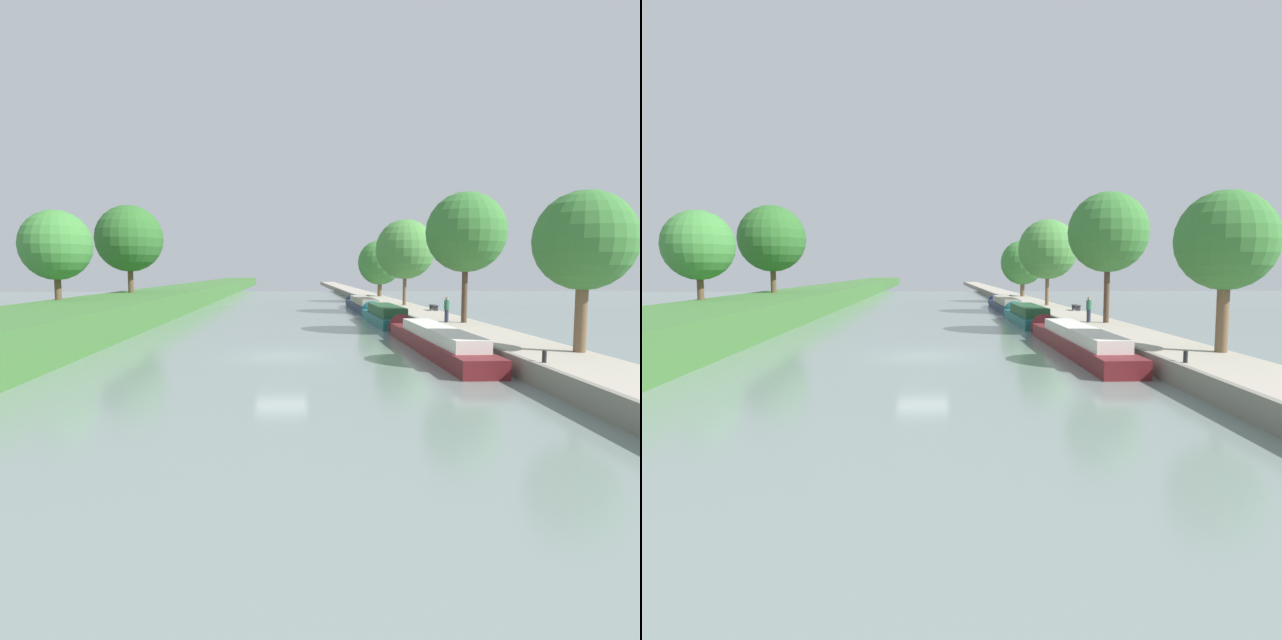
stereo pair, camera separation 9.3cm
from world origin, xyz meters
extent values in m
plane|color=slate|center=(0.00, 0.00, 0.00)|extent=(160.00, 160.00, 0.00)
cube|color=#3D7033|center=(-13.31, 0.00, 1.02)|extent=(7.66, 260.00, 2.04)
cube|color=#A89E8E|center=(11.26, 0.00, 0.41)|extent=(3.55, 260.00, 0.81)
cube|color=gray|center=(9.36, 0.00, 0.43)|extent=(0.25, 260.00, 0.86)
cube|color=maroon|center=(7.89, 0.86, 0.39)|extent=(1.87, 14.48, 0.78)
cube|color=silver|center=(7.89, 0.14, 1.07)|extent=(1.53, 10.14, 0.57)
cone|color=maroon|center=(7.89, 8.66, 0.39)|extent=(1.78, 1.12, 1.78)
cube|color=#195B60|center=(7.90, 15.57, 0.37)|extent=(2.16, 10.90, 0.75)
cube|color=#234C2D|center=(7.90, 15.03, 1.11)|extent=(1.77, 7.63, 0.73)
cone|color=#195B60|center=(7.90, 21.67, 0.37)|extent=(2.05, 1.30, 2.05)
cube|color=#141E42|center=(8.04, 29.66, 0.38)|extent=(1.92, 14.58, 0.75)
cube|color=#B2A893|center=(8.04, 28.93, 1.07)|extent=(1.57, 10.20, 0.64)
cone|color=#141E42|center=(8.04, 37.53, 0.38)|extent=(1.82, 1.15, 1.82)
cylinder|color=brown|center=(12.46, -4.58, 2.55)|extent=(0.50, 0.50, 3.48)
sphere|color=#387533|center=(12.46, -4.58, 5.41)|extent=(4.07, 4.07, 4.07)
cylinder|color=#4C3828|center=(11.71, 7.94, 3.02)|extent=(0.36, 0.36, 4.40)
sphere|color=#387533|center=(11.71, 7.94, 6.62)|extent=(5.12, 5.12, 5.12)
cylinder|color=brown|center=(11.54, 25.19, 2.72)|extent=(0.35, 0.35, 3.82)
sphere|color=#47843D|center=(11.54, 25.19, 6.21)|extent=(5.73, 5.73, 5.73)
cylinder|color=brown|center=(12.14, 43.20, 2.21)|extent=(0.55, 0.55, 2.80)
sphere|color=#3D7F38|center=(12.14, 43.20, 5.20)|extent=(5.78, 5.78, 5.78)
cylinder|color=brown|center=(-14.89, 26.33, 3.76)|extent=(0.51, 0.51, 3.44)
sphere|color=#2D6628|center=(-14.89, 26.33, 7.22)|extent=(6.32, 6.32, 6.32)
cylinder|color=brown|center=(-16.54, 14.09, 3.33)|extent=(0.47, 0.47, 2.58)
sphere|color=#3D7F38|center=(-16.54, 14.09, 6.02)|extent=(5.09, 5.09, 5.09)
cylinder|color=#282D42|center=(10.63, 8.16, 1.22)|extent=(0.26, 0.26, 0.82)
cylinder|color=#286647|center=(10.63, 8.16, 1.94)|extent=(0.34, 0.34, 0.62)
sphere|color=tan|center=(10.63, 8.16, 2.36)|extent=(0.22, 0.22, 0.22)
cylinder|color=black|center=(9.78, -6.99, 1.04)|extent=(0.16, 0.16, 0.45)
cylinder|color=black|center=(9.78, 37.50, 1.04)|extent=(0.16, 0.16, 0.45)
cube|color=#333338|center=(12.59, 17.81, 1.02)|extent=(0.40, 0.08, 0.41)
cube|color=#333338|center=(12.59, 19.01, 1.02)|extent=(0.40, 0.08, 0.41)
cube|color=#38383D|center=(12.59, 18.41, 1.25)|extent=(0.44, 1.50, 0.06)
camera|label=1|loc=(0.48, -25.77, 4.20)|focal=29.79mm
camera|label=2|loc=(0.57, -25.77, 4.20)|focal=29.79mm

